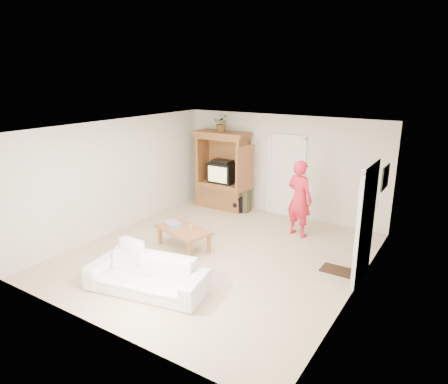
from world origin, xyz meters
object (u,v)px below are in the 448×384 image
Objects in this scene: coffee_table at (183,231)px; sofa at (147,275)px; armoire at (223,175)px; man at (299,198)px.

sofa is at bearing -56.60° from coffee_table.
armoire is 1.20× the size of man.
armoire is 2.95m from coffee_table.
man reaches higher than coffee_table.
armoire is at bearing 95.32° from sofa.
sofa is 1.82m from coffee_table.
armoire reaches higher than sofa.
sofa is at bearing -73.34° from armoire.
sofa is 1.53× the size of coffee_table.
man is at bearing -17.56° from armoire.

